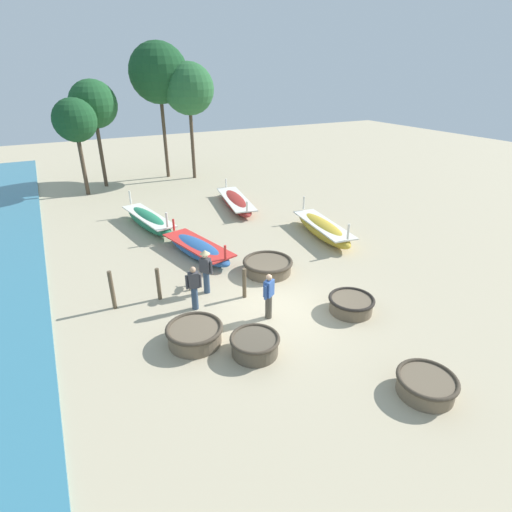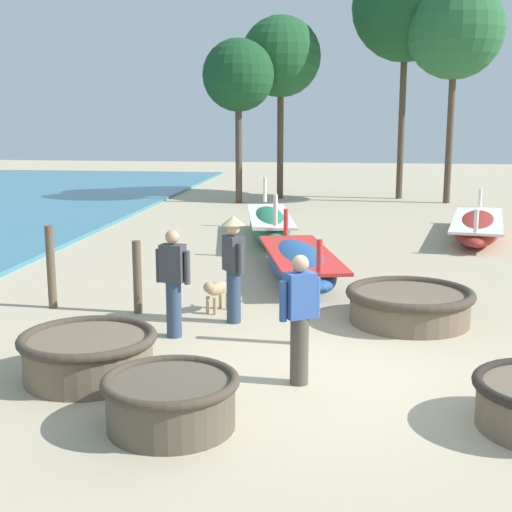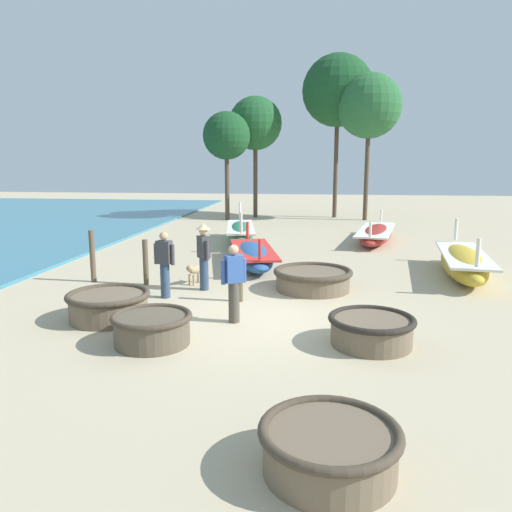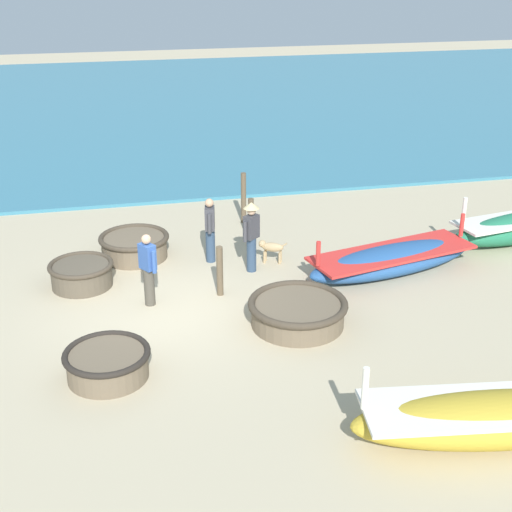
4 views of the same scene
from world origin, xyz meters
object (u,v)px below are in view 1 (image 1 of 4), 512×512
(tree_right_mid, at_px, (189,89))
(tree_left_mid, at_px, (93,105))
(coracle_far_left, at_px, (426,384))
(mooring_post_shoreline, at_px, (244,283))
(fisherman_crouching, at_px, (269,295))
(coracle_far_right, at_px, (268,266))
(mooring_post_inland, at_px, (158,284))
(coracle_tilted, at_px, (195,334))
(dog, at_px, (191,279))
(long_boat_blue_hull, at_px, (236,202))
(mooring_post_mid_beach, at_px, (112,290))
(long_boat_white_hull, at_px, (323,229))
(coracle_beside_post, at_px, (255,344))
(fisherman_standing_right, at_px, (206,269))
(fisherman_hauling, at_px, (194,287))
(long_boat_green_hull, at_px, (149,220))
(tree_tall_back, at_px, (75,121))
(coracle_front_right, at_px, (351,304))
(long_boat_ochre_hull, at_px, (198,249))
(tree_leftmost, at_px, (159,73))

(tree_right_mid, relative_size, tree_left_mid, 1.15)
(coracle_far_left, xyz_separation_m, mooring_post_shoreline, (-1.94, 6.22, 0.28))
(fisherman_crouching, xyz_separation_m, tree_right_mid, (4.09, 18.49, 5.21))
(coracle_far_right, height_order, mooring_post_inland, mooring_post_inland)
(coracle_tilted, distance_m, tree_left_mid, 19.87)
(fisherman_crouching, relative_size, dog, 2.45)
(long_boat_blue_hull, xyz_separation_m, mooring_post_mid_beach, (-8.20, -7.97, 0.38))
(dog, distance_m, mooring_post_shoreline, 2.06)
(long_boat_white_hull, bearing_deg, coracle_tilted, -148.93)
(long_boat_white_hull, bearing_deg, tree_left_mid, 118.38)
(long_boat_white_hull, distance_m, mooring_post_mid_beach, 10.15)
(tree_right_mid, bearing_deg, fisherman_crouching, -102.47)
(coracle_beside_post, xyz_separation_m, coracle_far_left, (3.03, -3.32, -0.02))
(fisherman_standing_right, bearing_deg, fisherman_hauling, -131.68)
(fisherman_standing_right, xyz_separation_m, mooring_post_inland, (-1.63, 0.34, -0.36))
(long_boat_green_hull, distance_m, tree_tall_back, 9.02)
(tree_right_mid, bearing_deg, coracle_far_left, -95.59)
(dog, height_order, tree_tall_back, tree_tall_back)
(coracle_front_right, relative_size, fisherman_hauling, 0.96)
(long_boat_blue_hull, height_order, fisherman_hauling, fisherman_hauling)
(long_boat_ochre_hull, height_order, tree_tall_back, tree_tall_back)
(fisherman_standing_right, xyz_separation_m, mooring_post_mid_beach, (-3.13, 0.46, -0.26))
(fisherman_hauling, height_order, mooring_post_inland, fisherman_hauling)
(coracle_tilted, bearing_deg, mooring_post_shoreline, 34.28)
(coracle_tilted, relative_size, mooring_post_inland, 1.41)
(coracle_far_left, relative_size, long_boat_white_hull, 0.31)
(mooring_post_mid_beach, relative_size, mooring_post_shoreline, 1.24)
(long_boat_ochre_hull, bearing_deg, tree_leftmost, 78.71)
(coracle_tilted, bearing_deg, tree_tall_back, 92.82)
(mooring_post_inland, bearing_deg, coracle_front_right, -34.49)
(coracle_beside_post, xyz_separation_m, coracle_far_right, (2.73, 4.16, -0.01))
(mooring_post_mid_beach, distance_m, tree_leftmost, 19.19)
(tree_left_mid, bearing_deg, long_boat_ochre_hull, -82.84)
(mooring_post_inland, bearing_deg, tree_right_mid, 66.32)
(long_boat_green_hull, relative_size, fisherman_standing_right, 2.93)
(long_boat_white_hull, relative_size, tree_leftmost, 0.53)
(coracle_front_right, relative_size, tree_right_mid, 0.19)
(long_boat_green_hull, height_order, mooring_post_inland, long_boat_green_hull)
(tree_left_mid, relative_size, tree_leftmost, 0.75)
(fisherman_standing_right, height_order, mooring_post_shoreline, fisherman_standing_right)
(coracle_far_left, distance_m, mooring_post_mid_beach, 9.77)
(long_boat_white_hull, bearing_deg, long_boat_blue_hull, 106.19)
(coracle_far_right, height_order, long_boat_green_hull, long_boat_green_hull)
(long_boat_ochre_hull, xyz_separation_m, fisherman_hauling, (-1.55, -3.93, 0.51))
(fisherman_hauling, bearing_deg, coracle_front_right, -29.38)
(fisherman_crouching, distance_m, mooring_post_mid_beach, 5.19)
(coracle_beside_post, relative_size, fisherman_crouching, 0.91)
(mooring_post_inland, height_order, tree_tall_back, tree_tall_back)
(coracle_beside_post, bearing_deg, coracle_far_right, 56.71)
(long_boat_ochre_hull, relative_size, fisherman_standing_right, 2.64)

